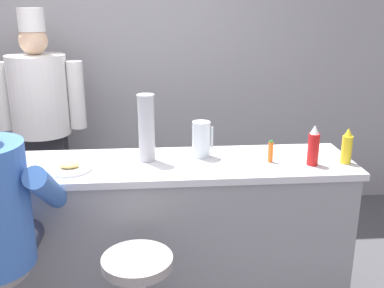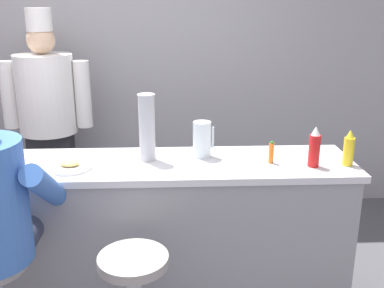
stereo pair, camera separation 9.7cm
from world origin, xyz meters
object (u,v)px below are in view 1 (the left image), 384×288
Objects in this scene: ketchup_bottle_red at (313,146)px; cook_in_whites_near at (41,114)px; cup_stack_steel at (146,128)px; water_pitcher_clear at (201,139)px; hot_sauce_bottle_orange at (271,152)px; mustard_bottle_yellow at (347,147)px; cereal_bowl at (24,172)px; breakfast_plate at (70,168)px.

cook_in_whites_near is (-1.84, 1.26, -0.08)m from ketchup_bottle_red.
water_pitcher_clear is at bearing 7.68° from cup_stack_steel.
ketchup_bottle_red is at bearing -16.61° from hot_sauce_bottle_orange.
mustard_bottle_yellow is 1.84m from cereal_bowl.
ketchup_bottle_red reaches higher than breakfast_plate.
hot_sauce_bottle_orange is 0.59× the size of water_pitcher_clear.
ketchup_bottle_red is at bearing -34.44° from cook_in_whites_near.
mustard_bottle_yellow is 0.86m from water_pitcher_clear.
cup_stack_steel reaches higher than breakfast_plate.
cereal_bowl reaches higher than breakfast_plate.
cup_stack_steel reaches higher than hot_sauce_bottle_orange.
cook_in_whites_near is at bearing 128.49° from cup_stack_steel.
hot_sauce_bottle_orange is at bearing 163.39° from ketchup_bottle_red.
hot_sauce_bottle_orange is 1.40m from cereal_bowl.
cup_stack_steel is (-0.33, -0.04, 0.09)m from water_pitcher_clear.
cereal_bowl is at bearing -162.38° from cup_stack_steel.
cook_in_whites_near reaches higher than cup_stack_steel.
ketchup_bottle_red is 1.09× the size of water_pitcher_clear.
breakfast_plate is at bearing 179.10° from ketchup_bottle_red.
hot_sauce_bottle_orange is at bearing -6.82° from cup_stack_steel.
ketchup_bottle_red is 1.40m from breakfast_plate.
ketchup_bottle_red is 0.60× the size of cup_stack_steel.
hot_sauce_bottle_orange is 2.00m from cook_in_whites_near.
cup_stack_steel reaches higher than ketchup_bottle_red.
mustard_bottle_yellow is at bearing -6.99° from cup_stack_steel.
cook_in_whites_near is at bearing 138.72° from water_pitcher_clear.
cook_in_whites_near is (-0.88, 1.11, -0.17)m from cup_stack_steel.
hot_sauce_bottle_orange is at bearing 172.73° from mustard_bottle_yellow.
cereal_bowl is (-1.63, -0.06, -0.08)m from ketchup_bottle_red.
water_pitcher_clear is (-0.84, 0.19, 0.01)m from mustard_bottle_yellow.
breakfast_plate is (-0.77, -0.18, -0.10)m from water_pitcher_clear.
mustard_bottle_yellow is 0.88× the size of breakfast_plate.
hot_sauce_bottle_orange is at bearing 2.33° from breakfast_plate.
cereal_bowl is at bearing -178.06° from ketchup_bottle_red.
water_pitcher_clear is (-0.40, 0.13, 0.05)m from hot_sauce_bottle_orange.
ketchup_bottle_red is at bearing -0.90° from breakfast_plate.
cup_stack_steel is (0.44, 0.13, 0.19)m from breakfast_plate.
mustard_bottle_yellow is 1.63× the size of hot_sauce_bottle_orange.
cup_stack_steel is at bearing 170.76° from ketchup_bottle_red.
ketchup_bottle_red reaches higher than cereal_bowl.
ketchup_bottle_red is at bearing -17.65° from water_pitcher_clear.
breakfast_plate is 1.32m from cook_in_whites_near.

